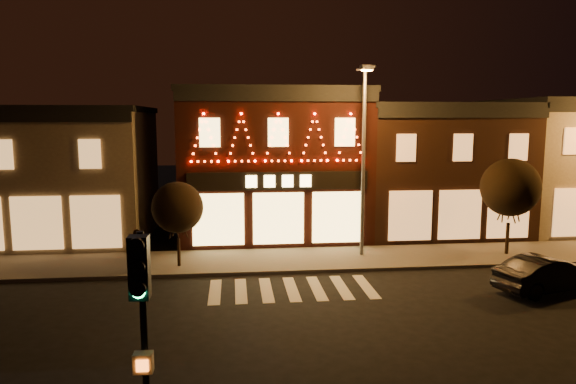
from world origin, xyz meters
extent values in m
plane|color=black|center=(0.00, 0.00, 0.00)|extent=(120.00, 120.00, 0.00)
cube|color=#47423D|center=(2.00, 8.00, 0.07)|extent=(44.00, 4.00, 0.15)
cube|color=#6A5B4B|center=(-13.00, 14.00, 3.50)|extent=(12.00, 8.00, 7.00)
cube|color=black|center=(-13.00, 14.00, 7.15)|extent=(12.20, 8.20, 0.30)
cube|color=black|center=(0.00, 14.00, 4.00)|extent=(10.00, 8.00, 8.00)
cube|color=black|center=(0.00, 14.00, 8.15)|extent=(10.20, 8.20, 0.30)
cube|color=black|center=(0.00, 9.95, 7.75)|extent=(10.00, 0.25, 0.50)
cube|color=black|center=(0.00, 9.90, 3.60)|extent=(9.00, 0.15, 0.90)
cube|color=#FFD87F|center=(0.00, 9.80, 3.60)|extent=(3.40, 0.08, 0.60)
cube|color=black|center=(9.50, 14.00, 3.60)|extent=(9.00, 8.00, 7.20)
cube|color=black|center=(9.50, 14.00, 7.35)|extent=(9.20, 8.20, 0.30)
cube|color=black|center=(9.50, 9.95, 6.95)|extent=(9.00, 0.25, 0.50)
cube|color=#6A5B4B|center=(18.50, 14.00, 3.75)|extent=(9.00, 8.00, 7.50)
cylinder|color=black|center=(-3.80, -6.94, 2.48)|extent=(0.12, 0.12, 4.66)
cube|color=black|center=(-3.80, -7.16, 4.25)|extent=(0.33, 0.31, 1.06)
cylinder|color=#19FF72|center=(-3.79, -7.32, 3.90)|extent=(0.22, 0.06, 0.22)
cube|color=beige|center=(-3.80, -7.14, 2.58)|extent=(0.33, 0.23, 0.34)
cylinder|color=#59595E|center=(3.90, 8.36, 4.58)|extent=(0.18, 0.18, 8.86)
cylinder|color=#59595E|center=(3.71, 7.49, 8.90)|extent=(0.48, 1.76, 0.11)
cube|color=#59595E|center=(3.52, 6.63, 8.84)|extent=(0.61, 0.42, 0.20)
cube|color=orange|center=(3.52, 6.63, 8.72)|extent=(0.46, 0.30, 0.06)
cylinder|color=black|center=(-4.69, 7.29, 0.77)|extent=(0.14, 0.14, 1.24)
sphere|color=black|center=(-4.69, 7.29, 2.80)|extent=(2.26, 2.26, 2.26)
cylinder|color=black|center=(10.96, 7.76, 0.91)|extent=(0.17, 0.17, 1.52)
sphere|color=black|center=(10.96, 7.76, 3.41)|extent=(2.78, 2.78, 2.78)
imported|color=black|center=(9.81, 2.71, 0.70)|extent=(4.50, 2.64, 1.40)
imported|color=gray|center=(-6.43, 6.96, 1.04)|extent=(0.74, 0.58, 1.78)
camera|label=1|loc=(-2.23, -15.69, 6.69)|focal=32.53mm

